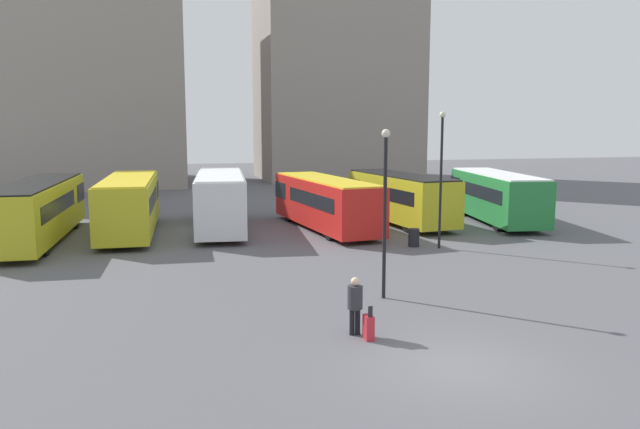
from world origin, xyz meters
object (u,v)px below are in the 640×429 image
(bus_5, at_px, (496,195))
(bus_0, at_px, (38,209))
(lamp_post_1, at_px, (385,200))
(lamp_post_2, at_px, (441,170))
(bus_3, at_px, (325,201))
(traveler, at_px, (355,301))
(bus_1, at_px, (130,203))
(suitcase, at_px, (369,327))
(bus_4, at_px, (400,197))
(bus_2, at_px, (221,199))
(trash_bin, at_px, (414,238))

(bus_5, bearing_deg, bus_0, 98.72)
(lamp_post_1, relative_size, lamp_post_2, 0.89)
(bus_3, distance_m, traveler, 17.57)
(bus_3, bearing_deg, bus_5, -97.77)
(bus_1, bearing_deg, suitcase, -157.41)
(bus_3, height_order, bus_5, bus_5)
(bus_1, distance_m, suitcase, 19.95)
(suitcase, bearing_deg, bus_1, 21.37)
(bus_4, distance_m, lamp_post_2, 7.76)
(bus_1, relative_size, lamp_post_1, 1.89)
(bus_3, bearing_deg, lamp_post_1, 166.30)
(bus_1, bearing_deg, bus_3, -93.44)
(bus_4, distance_m, traveler, 19.86)
(bus_0, distance_m, bus_2, 9.14)
(bus_4, xyz_separation_m, lamp_post_2, (-1.03, -7.40, 2.11))
(bus_0, xyz_separation_m, suitcase, (11.03, -17.68, -1.27))
(bus_1, height_order, trash_bin, bus_1)
(bus_3, relative_size, bus_5, 1.06)
(bus_1, distance_m, lamp_post_1, 17.38)
(bus_0, xyz_separation_m, bus_5, (25.05, -0.34, -0.03))
(bus_2, distance_m, bus_3, 5.72)
(bus_0, xyz_separation_m, lamp_post_1, (12.86, -13.99, 1.68))
(bus_2, distance_m, lamp_post_1, 15.70)
(bus_5, relative_size, lamp_post_2, 1.58)
(suitcase, distance_m, lamp_post_2, 13.59)
(bus_2, height_order, traveler, bus_2)
(bus_0, bearing_deg, bus_5, -87.55)
(bus_1, relative_size, bus_5, 1.06)
(bus_1, bearing_deg, lamp_post_1, -147.54)
(bus_1, relative_size, suitcase, 10.97)
(bus_2, bearing_deg, lamp_post_1, -159.94)
(bus_2, distance_m, bus_4, 10.33)
(bus_4, height_order, suitcase, bus_4)
(bus_5, bearing_deg, lamp_post_2, 143.12)
(trash_bin, bearing_deg, bus_5, 36.58)
(bus_3, bearing_deg, bus_1, 77.35)
(bus_4, bearing_deg, traveler, 148.37)
(bus_1, xyz_separation_m, bus_4, (15.08, -0.37, -0.06))
(bus_2, distance_m, bus_5, 16.05)
(lamp_post_2, xyz_separation_m, trash_bin, (-0.98, 0.68, -3.24))
(bus_1, relative_size, trash_bin, 12.42)
(lamp_post_2, bearing_deg, trash_bin, 145.07)
(bus_1, distance_m, bus_5, 20.79)
(bus_2, bearing_deg, suitcase, -168.02)
(bus_4, height_order, lamp_post_1, lamp_post_1)
(lamp_post_2, bearing_deg, bus_2, 139.66)
(bus_0, relative_size, lamp_post_1, 2.16)
(bus_1, height_order, suitcase, bus_1)
(suitcase, relative_size, trash_bin, 1.13)
(bus_4, bearing_deg, bus_5, -106.19)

